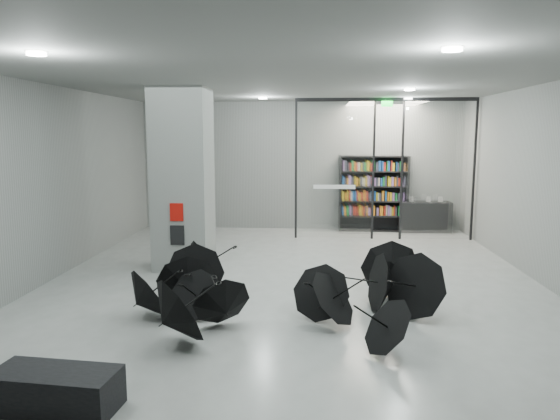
# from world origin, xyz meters

# --- Properties ---
(room) EXTENTS (14.00, 14.02, 4.01)m
(room) POSITION_xyz_m (0.00, 0.00, 2.84)
(room) COLOR gray
(room) RESTS_ON ground
(column) EXTENTS (1.20, 1.20, 4.00)m
(column) POSITION_xyz_m (-2.50, 2.00, 2.00)
(column) COLOR slate
(column) RESTS_ON ground
(fire_cabinet) EXTENTS (0.28, 0.04, 0.38)m
(fire_cabinet) POSITION_xyz_m (-2.50, 1.38, 1.35)
(fire_cabinet) COLOR #A50A07
(fire_cabinet) RESTS_ON column
(info_panel) EXTENTS (0.30, 0.03, 0.42)m
(info_panel) POSITION_xyz_m (-2.50, 1.38, 0.85)
(info_panel) COLOR black
(info_panel) RESTS_ON column
(exit_sign) EXTENTS (0.30, 0.06, 0.15)m
(exit_sign) POSITION_xyz_m (2.40, 5.30, 3.82)
(exit_sign) COLOR #0CE533
(exit_sign) RESTS_ON room
(glass_partition) EXTENTS (5.06, 0.08, 4.00)m
(glass_partition) POSITION_xyz_m (2.39, 5.50, 2.18)
(glass_partition) COLOR silver
(glass_partition) RESTS_ON ground
(bench) EXTENTS (1.42, 0.72, 0.44)m
(bench) POSITION_xyz_m (-2.40, -4.19, 0.22)
(bench) COLOR black
(bench) RESTS_ON ground
(bookshelf) EXTENTS (2.13, 0.48, 2.34)m
(bookshelf) POSITION_xyz_m (2.27, 6.75, 1.17)
(bookshelf) COLOR black
(bookshelf) RESTS_ON ground
(shop_counter) EXTENTS (1.59, 0.69, 0.94)m
(shop_counter) POSITION_xyz_m (3.84, 6.73, 0.47)
(shop_counter) COLOR black
(shop_counter) RESTS_ON ground
(umbrella_cluster) EXTENTS (5.89, 4.23, 1.31)m
(umbrella_cluster) POSITION_xyz_m (-0.13, -1.06, 0.31)
(umbrella_cluster) COLOR black
(umbrella_cluster) RESTS_ON ground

